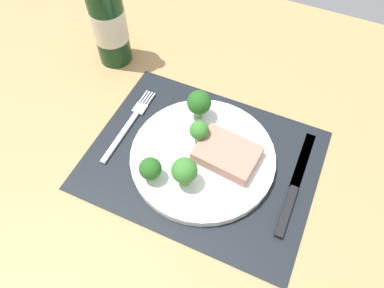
# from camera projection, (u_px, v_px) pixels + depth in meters

# --- Properties ---
(ground_plane) EXTENTS (1.40, 1.10, 0.03)m
(ground_plane) POSITION_uv_depth(u_px,v_px,m) (202.00, 164.00, 0.70)
(ground_plane) COLOR tan
(placemat) EXTENTS (0.42, 0.32, 0.00)m
(placemat) POSITION_uv_depth(u_px,v_px,m) (203.00, 159.00, 0.68)
(placemat) COLOR black
(placemat) RESTS_ON ground_plane
(plate) EXTENTS (0.27, 0.27, 0.02)m
(plate) POSITION_uv_depth(u_px,v_px,m) (203.00, 157.00, 0.68)
(plate) COLOR white
(plate) RESTS_ON placemat
(steak) EXTENTS (0.12, 0.09, 0.02)m
(steak) POSITION_uv_depth(u_px,v_px,m) (227.00, 154.00, 0.65)
(steak) COLOR tan
(steak) RESTS_ON plate
(broccoli_back_left) EXTENTS (0.04, 0.04, 0.05)m
(broccoli_back_left) POSITION_uv_depth(u_px,v_px,m) (199.00, 131.00, 0.66)
(broccoli_back_left) COLOR #6B994C
(broccoli_back_left) RESTS_ON plate
(broccoli_near_steak) EXTENTS (0.04, 0.04, 0.06)m
(broccoli_near_steak) POSITION_uv_depth(u_px,v_px,m) (184.00, 171.00, 0.61)
(broccoli_near_steak) COLOR #5B8942
(broccoli_near_steak) RESTS_ON plate
(broccoli_near_fork) EXTENTS (0.05, 0.05, 0.06)m
(broccoli_near_fork) POSITION_uv_depth(u_px,v_px,m) (199.00, 103.00, 0.69)
(broccoli_near_fork) COLOR #6B994C
(broccoli_near_fork) RESTS_ON plate
(broccoli_front_edge) EXTENTS (0.04, 0.04, 0.05)m
(broccoli_front_edge) POSITION_uv_depth(u_px,v_px,m) (150.00, 169.00, 0.62)
(broccoli_front_edge) COLOR #6B994C
(broccoli_front_edge) RESTS_ON plate
(fork) EXTENTS (0.02, 0.19, 0.01)m
(fork) POSITION_uv_depth(u_px,v_px,m) (129.00, 124.00, 0.73)
(fork) COLOR silver
(fork) RESTS_ON placemat
(knife) EXTENTS (0.02, 0.23, 0.01)m
(knife) POSITION_uv_depth(u_px,v_px,m) (293.00, 190.00, 0.64)
(knife) COLOR black
(knife) RESTS_ON placemat
(wine_bottle) EXTENTS (0.07, 0.07, 0.30)m
(wine_bottle) POSITION_uv_depth(u_px,v_px,m) (108.00, 18.00, 0.75)
(wine_bottle) COLOR #143819
(wine_bottle) RESTS_ON ground_plane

